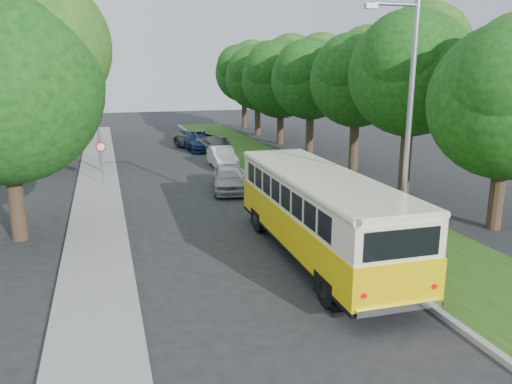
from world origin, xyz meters
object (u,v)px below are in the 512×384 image
object	(u,v)px
car_white	(222,157)
car_silver	(229,178)
lamppost_near	(406,131)
lamppost_far	(95,104)
car_blue	(197,142)
vintage_bus	(319,216)
car_grey	(202,140)

from	to	relation	value
car_white	car_silver	bearing A→B (deg)	-98.85
lamppost_near	lamppost_far	xyz separation A→B (m)	(-8.91, 18.50, -0.25)
car_silver	car_white	size ratio (longest dim) A/B	1.04
lamppost_far	car_silver	bearing A→B (deg)	-47.29
car_white	car_blue	bearing A→B (deg)	93.61
car_silver	car_white	world-z (taller)	car_silver
vintage_bus	car_white	size ratio (longest dim) A/B	2.53
lamppost_near	car_blue	xyz separation A→B (m)	(-1.67, 25.32, -3.71)
lamppost_near	lamppost_far	size ratio (longest dim) A/B	1.07
car_silver	car_grey	size ratio (longest dim) A/B	0.76
lamppost_far	car_blue	world-z (taller)	lamppost_far
lamppost_near	car_white	size ratio (longest dim) A/B	2.04
lamppost_near	car_silver	size ratio (longest dim) A/B	1.96
lamppost_near	lamppost_far	distance (m)	20.53
car_silver	vintage_bus	bearing A→B (deg)	-76.09
car_blue	vintage_bus	bearing A→B (deg)	-96.71
lamppost_near	car_grey	distance (m)	25.91
car_silver	lamppost_far	bearing A→B (deg)	143.58
vintage_bus	car_blue	distance (m)	23.77
lamppost_near	car_silver	xyz separation A→B (m)	(-2.53, 11.59, -3.67)
car_blue	car_grey	bearing A→B (deg)	27.35
lamppost_far	car_grey	size ratio (longest dim) A/B	1.40
vintage_bus	car_grey	distance (m)	24.08
lamppost_near	car_blue	bearing A→B (deg)	93.77
car_silver	car_white	distance (m)	6.51
lamppost_far	car_white	bearing A→B (deg)	-3.80
lamppost_near	car_grey	size ratio (longest dim) A/B	1.49
car_silver	car_blue	size ratio (longest dim) A/B	0.90
lamppost_far	car_blue	distance (m)	10.53
vintage_bus	car_blue	world-z (taller)	vintage_bus
vintage_bus	car_white	bearing A→B (deg)	88.91
car_grey	vintage_bus	bearing A→B (deg)	-113.77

